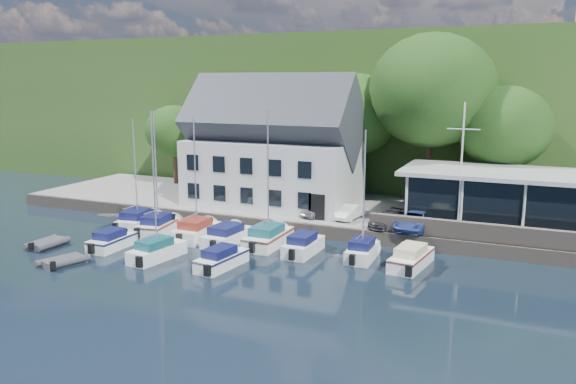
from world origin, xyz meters
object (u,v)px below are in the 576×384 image
boat_r2_0 (112,239)px  boat_r1_1 (156,173)px  club_pavilion (495,198)px  car_blue (415,220)px  car_silver (316,209)px  boat_r1_0 (135,170)px  boat_r2_1 (155,194)px  dinghy_0 (47,242)px  harbor_building (273,154)px  car_white (351,212)px  boat_r1_5 (304,243)px  car_dgrey (387,219)px  boat_r1_4 (268,180)px  flagpole (461,169)px  boat_r1_3 (228,234)px  boat_r1_7 (411,256)px  boat_r1_2 (195,175)px  boat_r2_2 (222,257)px  dinghy_1 (63,260)px  boat_r1_6 (364,195)px

boat_r2_0 → boat_r1_1: bearing=80.7°
club_pavilion → car_blue: size_ratio=3.18×
car_silver → boat_r1_0: size_ratio=0.34×
boat_r2_1 → club_pavilion: bearing=43.3°
car_silver → car_blue: car_blue is taller
boat_r2_1 → dinghy_0: 9.65m
harbor_building → car_blue: size_ratio=3.47×
car_white → boat_r1_5: 6.95m
car_dgrey → dinghy_0: car_dgrey is taller
dinghy_0 → boat_r1_5: bearing=19.9°
harbor_building → boat_r1_1: bearing=-120.3°
club_pavilion → car_dgrey: club_pavilion is taller
boat_r1_4 → boat_r2_1: (-5.33, -5.66, -0.35)m
flagpole → boat_r1_3: 16.85m
boat_r1_7 → boat_r1_1: bearing=-172.4°
boat_r1_2 → boat_r1_7: (15.68, -0.04, -4.06)m
car_dgrey → boat_r1_1: bearing=-146.2°
boat_r1_3 → boat_r1_5: (5.88, -0.14, 0.02)m
car_white → boat_r1_0: bearing=-148.6°
flagpole → boat_r1_4: flagpole is taller
club_pavilion → boat_r1_3: bearing=-153.0°
car_blue → boat_r1_4: 10.90m
harbor_building → dinghy_0: harbor_building is taller
boat_r1_3 → dinghy_0: 12.62m
car_silver → boat_r1_2: boat_r1_2 is taller
boat_r2_2 → boat_r2_0: bearing=-176.1°
club_pavilion → car_dgrey: (-7.08, -3.38, -1.51)m
boat_r2_0 → boat_r2_1: 5.73m
car_silver → boat_r1_3: (-4.26, -6.45, -0.84)m
car_white → harbor_building: bearing=171.9°
boat_r1_0 → boat_r1_7: size_ratio=1.51×
car_white → dinghy_0: size_ratio=1.17×
car_dgrey → boat_r1_7: 6.19m
car_blue → boat_r2_2: 14.30m
car_blue → dinghy_1: bearing=-137.2°
boat_r1_2 → boat_r1_4: 5.55m
boat_r1_7 → boat_r1_5: bearing=-171.0°
car_silver → boat_r2_2: 11.47m
club_pavilion → boat_r1_4: (-14.37, -8.16, 1.65)m
car_silver → boat_r1_5: 6.83m
dinghy_0 → flagpole: bearing=25.1°
harbor_building → boat_r2_2: 15.16m
boat_r1_4 → boat_r1_5: size_ratio=1.69×
boat_r1_6 → boat_r2_1: (-12.26, -5.35, 0.09)m
boat_r1_2 → boat_r1_6: bearing=0.3°
boat_r1_2 → boat_r1_1: bearing=177.7°
dinghy_1 → boat_r2_1: bearing=54.9°
boat_r1_4 → boat_r2_2: size_ratio=1.66×
harbor_building → boat_r1_3: (0.73, -9.30, -4.64)m
club_pavilion → boat_r2_2: club_pavilion is taller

